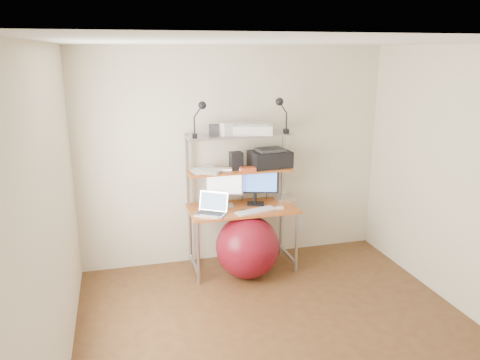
% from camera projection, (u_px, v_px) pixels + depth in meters
% --- Properties ---
extents(room, '(3.60, 3.60, 3.60)m').
position_uv_depth(room, '(290.00, 203.00, 3.78)').
color(room, brown).
rests_on(room, ground).
extents(computer_desk, '(1.20, 0.60, 1.57)m').
position_uv_depth(computer_desk, '(241.00, 187.00, 5.25)').
color(computer_desk, '#AD4E21').
rests_on(computer_desk, ground).
extents(desktop, '(1.20, 0.60, 0.00)m').
position_uv_depth(desktop, '(243.00, 207.00, 5.25)').
color(desktop, '#AD4E21').
rests_on(desktop, computer_desk).
extents(mid_shelf, '(1.18, 0.34, 0.00)m').
position_uv_depth(mid_shelf, '(240.00, 169.00, 5.26)').
color(mid_shelf, '#AD4E21').
rests_on(mid_shelf, computer_desk).
extents(top_shelf, '(1.18, 0.34, 0.00)m').
position_uv_depth(top_shelf, '(240.00, 134.00, 5.16)').
color(top_shelf, '#A8A7AC').
rests_on(top_shelf, computer_desk).
extents(floor, '(3.60, 3.60, 0.00)m').
position_uv_depth(floor, '(286.00, 338.00, 4.11)').
color(floor, brown).
rests_on(floor, ground).
extents(wall_outlet, '(0.08, 0.01, 0.12)m').
position_uv_depth(wall_outlet, '(300.00, 226.00, 5.90)').
color(wall_outlet, silver).
rests_on(wall_outlet, room).
extents(monitor_silver, '(0.43, 0.18, 0.48)m').
position_uv_depth(monitor_silver, '(224.00, 184.00, 5.25)').
color(monitor_silver, '#B4B4B9').
rests_on(monitor_silver, desktop).
extents(monitor_black, '(0.52, 0.21, 0.53)m').
position_uv_depth(monitor_black, '(255.00, 182.00, 5.30)').
color(monitor_black, black).
rests_on(monitor_black, desktop).
extents(laptop, '(0.41, 0.39, 0.28)m').
position_uv_depth(laptop, '(212.00, 209.00, 5.06)').
color(laptop, silver).
rests_on(laptop, desktop).
extents(keyboard, '(0.48, 0.25, 0.01)m').
position_uv_depth(keyboard, '(256.00, 211.00, 5.12)').
color(keyboard, silver).
rests_on(keyboard, desktop).
extents(mouse, '(0.08, 0.05, 0.02)m').
position_uv_depth(mouse, '(280.00, 208.00, 5.21)').
color(mouse, silver).
rests_on(mouse, desktop).
extents(mac_mini, '(0.22, 0.22, 0.04)m').
position_uv_depth(mac_mini, '(284.00, 199.00, 5.50)').
color(mac_mini, silver).
rests_on(mac_mini, desktop).
extents(phone, '(0.08, 0.13, 0.01)m').
position_uv_depth(phone, '(246.00, 212.00, 5.10)').
color(phone, black).
rests_on(phone, desktop).
extents(printer, '(0.48, 0.36, 0.22)m').
position_uv_depth(printer, '(270.00, 158.00, 5.35)').
color(printer, black).
rests_on(printer, mid_shelf).
extents(nas_cube, '(0.14, 0.14, 0.20)m').
position_uv_depth(nas_cube, '(236.00, 161.00, 5.24)').
color(nas_cube, black).
rests_on(nas_cube, mid_shelf).
extents(red_box, '(0.17, 0.12, 0.04)m').
position_uv_depth(red_box, '(248.00, 169.00, 5.17)').
color(red_box, '#B8431D').
rests_on(red_box, mid_shelf).
extents(scanner, '(0.51, 0.41, 0.12)m').
position_uv_depth(scanner, '(252.00, 129.00, 5.17)').
color(scanner, silver).
rests_on(scanner, top_shelf).
extents(box_white, '(0.14, 0.12, 0.14)m').
position_uv_depth(box_white, '(227.00, 129.00, 5.05)').
color(box_white, silver).
rests_on(box_white, top_shelf).
extents(box_grey, '(0.13, 0.13, 0.11)m').
position_uv_depth(box_grey, '(214.00, 130.00, 5.12)').
color(box_grey, '#303033').
rests_on(box_grey, top_shelf).
extents(clip_lamp_left, '(0.15, 0.09, 0.38)m').
position_uv_depth(clip_lamp_left, '(201.00, 111.00, 4.87)').
color(clip_lamp_left, black).
rests_on(clip_lamp_left, top_shelf).
extents(clip_lamp_right, '(0.16, 0.09, 0.40)m').
position_uv_depth(clip_lamp_right, '(281.00, 107.00, 5.11)').
color(clip_lamp_right, black).
rests_on(clip_lamp_right, top_shelf).
extents(exercise_ball, '(0.70, 0.70, 0.70)m').
position_uv_depth(exercise_ball, '(248.00, 247.00, 5.15)').
color(exercise_ball, maroon).
rests_on(exercise_ball, floor).
extents(paper_stack, '(0.40, 0.43, 0.02)m').
position_uv_depth(paper_stack, '(207.00, 170.00, 5.17)').
color(paper_stack, white).
rests_on(paper_stack, mid_shelf).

